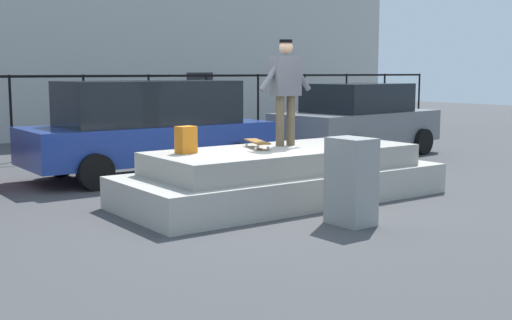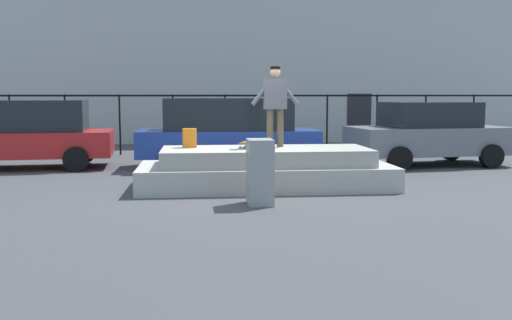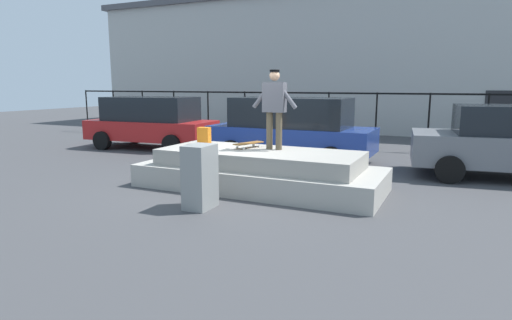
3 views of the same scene
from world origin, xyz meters
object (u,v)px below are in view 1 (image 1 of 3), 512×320
(backpack, at_px, (186,140))
(car_grey_sedan_far, at_px, (357,119))
(skateboarder, at_px, (286,84))
(skateboard, at_px, (257,142))
(car_blue_hatchback_mid, at_px, (149,126))
(utility_box, at_px, (351,181))

(backpack, xyz_separation_m, car_grey_sedan_far, (6.53, 3.08, -0.14))
(skateboarder, height_order, backpack, skateboarder)
(skateboard, height_order, backpack, backpack)
(skateboard, height_order, car_grey_sedan_far, car_grey_sedan_far)
(backpack, height_order, car_grey_sedan_far, car_grey_sedan_far)
(car_blue_hatchback_mid, height_order, car_grey_sedan_far, car_blue_hatchback_mid)
(skateboarder, relative_size, backpack, 4.25)
(skateboard, height_order, car_blue_hatchback_mid, car_blue_hatchback_mid)
(car_grey_sedan_far, distance_m, utility_box, 7.45)
(car_grey_sedan_far, xyz_separation_m, utility_box, (-5.26, -5.26, -0.31))
(skateboard, bearing_deg, backpack, 175.25)
(car_grey_sedan_far, relative_size, utility_box, 3.85)
(skateboard, xyz_separation_m, car_grey_sedan_far, (5.31, 3.19, -0.04))
(car_blue_hatchback_mid, distance_m, car_grey_sedan_far, 5.54)
(backpack, bearing_deg, skateboard, -12.81)
(skateboarder, xyz_separation_m, skateboard, (-0.60, -0.04, -0.89))
(skateboarder, distance_m, skateboard, 1.08)
(backpack, distance_m, utility_box, 2.56)
(backpack, bearing_deg, skateboarder, -9.90)
(skateboard, bearing_deg, car_blue_hatchback_mid, 94.14)
(skateboard, relative_size, car_blue_hatchback_mid, 0.17)
(skateboard, height_order, utility_box, utility_box)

